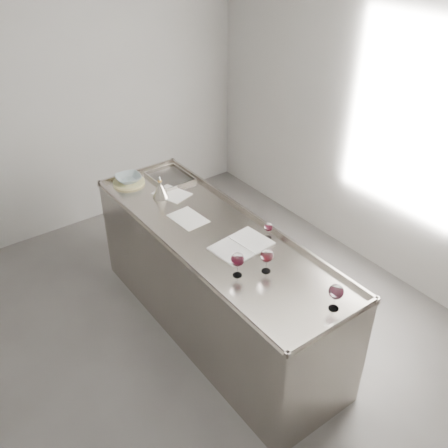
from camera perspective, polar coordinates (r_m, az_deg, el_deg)
room_shell at (r=2.98m, az=-5.68°, el=0.50°), size 4.54×5.04×2.84m
counter at (r=3.95m, az=-1.01°, el=-6.62°), size 0.77×2.42×0.97m
wine_glass_left at (r=3.19m, az=1.56°, el=-4.14°), size 0.09×0.09×0.17m
wine_glass_middle at (r=3.24m, az=4.92°, el=-3.69°), size 0.09×0.09×0.17m
wine_glass_right at (r=3.02m, az=12.69°, el=-7.62°), size 0.09×0.09×0.18m
wine_glass_small at (r=3.58m, az=5.12°, el=-0.39°), size 0.06×0.06×0.13m
notebook at (r=3.52m, az=2.00°, el=-2.50°), size 0.44×0.33×0.02m
loose_paper_top at (r=3.83m, az=-4.11°, el=0.64°), size 0.23×0.31×0.00m
loose_paper_under at (r=4.17m, az=-5.98°, el=3.47°), size 0.28×0.34×0.00m
trivet at (r=4.39m, az=-10.82°, el=4.71°), size 0.29×0.29×0.02m
ceramic_bowl at (r=4.37m, az=-10.87°, el=5.13°), size 0.24×0.24×0.05m
wine_funnel at (r=4.11m, az=-7.27°, el=3.78°), size 0.14×0.14×0.20m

